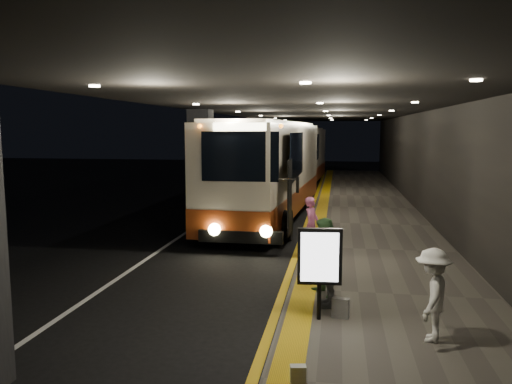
% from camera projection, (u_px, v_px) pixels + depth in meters
% --- Properties ---
extents(ground, '(90.00, 90.00, 0.00)m').
position_uv_depth(ground, '(215.00, 255.00, 14.62)').
color(ground, black).
extents(lane_line_white, '(0.12, 50.00, 0.01)m').
position_uv_depth(lane_line_white, '(201.00, 222.00, 19.80)').
color(lane_line_white, silver).
rests_on(lane_line_white, ground).
extents(kerb_stripe_yellow, '(0.18, 50.00, 0.01)m').
position_uv_depth(kerb_stripe_yellow, '(306.00, 226.00, 19.13)').
color(kerb_stripe_yellow, gold).
rests_on(kerb_stripe_yellow, ground).
extents(sidewalk, '(4.50, 50.00, 0.15)m').
position_uv_depth(sidewalk, '(370.00, 226.00, 18.73)').
color(sidewalk, '#514C44').
rests_on(sidewalk, ground).
extents(tactile_strip, '(0.50, 50.00, 0.01)m').
position_uv_depth(tactile_strip, '(319.00, 222.00, 19.03)').
color(tactile_strip, gold).
rests_on(tactile_strip, sidewalk).
extents(terminal_wall, '(0.10, 50.00, 6.00)m').
position_uv_depth(terminal_wall, '(436.00, 148.00, 18.01)').
color(terminal_wall, black).
rests_on(terminal_wall, ground).
extents(support_columns, '(0.80, 24.80, 4.40)m').
position_uv_depth(support_columns, '(201.00, 169.00, 18.50)').
color(support_columns, black).
rests_on(support_columns, ground).
extents(canopy, '(9.00, 50.00, 0.40)m').
position_uv_depth(canopy, '(312.00, 104.00, 18.54)').
color(canopy, black).
rests_on(canopy, support_columns).
extents(coach_main, '(3.34, 12.51, 3.87)m').
position_uv_depth(coach_main, '(269.00, 174.00, 20.30)').
color(coach_main, beige).
rests_on(coach_main, ground).
extents(coach_second, '(3.04, 11.84, 3.69)m').
position_uv_depth(coach_second, '(299.00, 159.00, 32.15)').
color(coach_second, beige).
rests_on(coach_second, ground).
extents(passenger_boarding, '(0.56, 0.68, 1.61)m').
position_uv_depth(passenger_boarding, '(311.00, 225.00, 14.30)').
color(passenger_boarding, '#BC588C').
rests_on(passenger_boarding, sidewalk).
extents(passenger_waiting_green, '(0.86, 0.95, 1.66)m').
position_uv_depth(passenger_waiting_green, '(324.00, 257.00, 10.52)').
color(passenger_waiting_green, '#437541').
rests_on(passenger_waiting_green, sidewalk).
extents(passenger_waiting_white, '(0.75, 1.11, 1.57)m').
position_uv_depth(passenger_waiting_white, '(432.00, 295.00, 8.28)').
color(passenger_waiting_white, silver).
rests_on(passenger_waiting_white, sidewalk).
extents(passenger_waiting_grey, '(0.63, 0.98, 1.56)m').
position_uv_depth(passenger_waiting_grey, '(329.00, 268.00, 9.88)').
color(passenger_waiting_grey, '#4B4C50').
rests_on(passenger_waiting_grey, sidewalk).
extents(bag_polka, '(0.33, 0.20, 0.38)m').
position_uv_depth(bag_polka, '(341.00, 308.00, 9.34)').
color(bag_polka, black).
rests_on(bag_polka, sidewalk).
extents(bag_plain, '(0.24, 0.17, 0.27)m').
position_uv_depth(bag_plain, '(298.00, 375.00, 6.89)').
color(bag_plain, silver).
rests_on(bag_plain, sidewalk).
extents(info_sign, '(0.82, 0.19, 1.73)m').
position_uv_depth(info_sign, '(320.00, 258.00, 9.14)').
color(info_sign, black).
rests_on(info_sign, sidewalk).
extents(stanchion_post, '(0.05, 0.05, 1.10)m').
position_uv_depth(stanchion_post, '(314.00, 255.00, 11.81)').
color(stanchion_post, black).
rests_on(stanchion_post, sidewalk).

